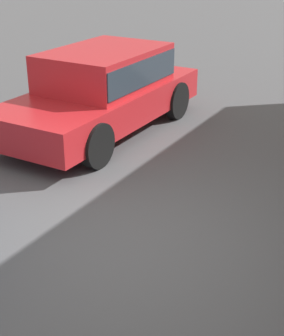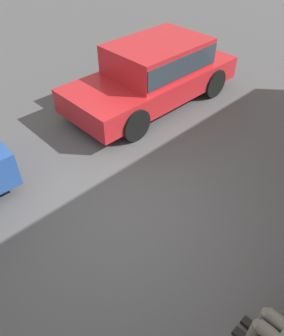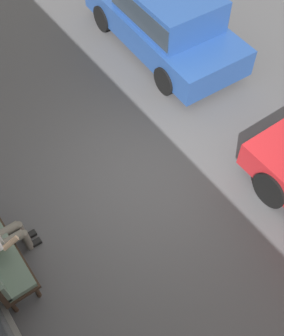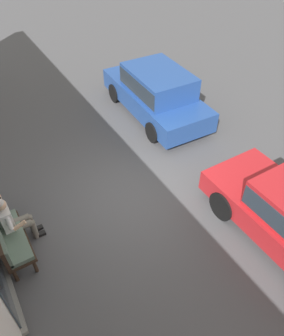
# 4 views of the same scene
# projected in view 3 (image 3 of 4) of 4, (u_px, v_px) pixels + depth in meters

# --- Properties ---
(ground_plane) EXTENTS (60.00, 60.00, 0.00)m
(ground_plane) POSITION_uv_depth(u_px,v_px,m) (144.00, 177.00, 7.78)
(ground_plane) COLOR #4C4C4F
(parked_car_mid) EXTENTS (4.26, 1.97, 1.55)m
(parked_car_mid) POSITION_uv_depth(u_px,v_px,m) (165.00, 17.00, 9.29)
(parked_car_mid) COLOR #23478E
(parked_car_mid) RESTS_ON ground_plane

